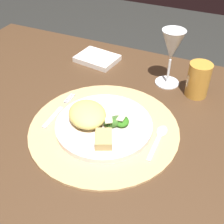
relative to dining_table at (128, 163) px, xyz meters
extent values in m
cube|color=#47301D|center=(0.00, 0.00, 0.15)|extent=(1.45, 0.81, 0.02)
cylinder|color=#492F19|center=(-0.65, 0.33, -0.23)|extent=(0.07, 0.07, 0.73)
cylinder|color=tan|center=(-0.05, -0.05, 0.16)|extent=(0.39, 0.39, 0.01)
cylinder|color=silver|center=(-0.05, -0.05, 0.17)|extent=(0.25, 0.25, 0.02)
ellipsoid|color=#D8C766|center=(-0.10, -0.05, 0.20)|extent=(0.14, 0.15, 0.04)
ellipsoid|color=#30721B|center=(-0.01, -0.03, 0.19)|extent=(0.06, 0.06, 0.02)
ellipsoid|color=#41652D|center=(-0.02, -0.03, 0.19)|extent=(0.05, 0.04, 0.02)
ellipsoid|color=#366423|center=(-0.03, -0.05, 0.19)|extent=(0.05, 0.05, 0.02)
cube|color=beige|center=(-0.01, -0.03, 0.20)|extent=(0.02, 0.02, 0.01)
cube|color=beige|center=(-0.03, -0.06, 0.20)|extent=(0.03, 0.03, 0.01)
cube|color=tan|center=(-0.02, -0.11, 0.19)|extent=(0.06, 0.07, 0.02)
cube|color=silver|center=(-0.19, -0.07, 0.17)|extent=(0.02, 0.09, 0.00)
cube|color=silver|center=(-0.20, 0.02, 0.17)|extent=(0.00, 0.05, 0.00)
cube|color=silver|center=(-0.20, 0.02, 0.17)|extent=(0.00, 0.05, 0.00)
cube|color=silver|center=(-0.19, 0.02, 0.17)|extent=(0.00, 0.05, 0.00)
cube|color=silver|center=(-0.19, 0.02, 0.17)|extent=(0.00, 0.05, 0.00)
cube|color=silver|center=(0.09, -0.06, 0.17)|extent=(0.01, 0.09, 0.00)
ellipsoid|color=silver|center=(0.09, 0.00, 0.17)|extent=(0.03, 0.04, 0.01)
cube|color=white|center=(-0.23, 0.27, 0.17)|extent=(0.15, 0.12, 0.02)
cylinder|color=silver|center=(0.04, 0.23, 0.16)|extent=(0.07, 0.07, 0.00)
cylinder|color=silver|center=(0.04, 0.23, 0.20)|extent=(0.01, 0.01, 0.08)
cone|color=silver|center=(0.04, 0.23, 0.29)|extent=(0.07, 0.07, 0.09)
cylinder|color=gold|center=(0.13, 0.21, 0.21)|extent=(0.07, 0.07, 0.10)
camera|label=1|loc=(0.19, -0.54, 0.67)|focal=46.59mm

